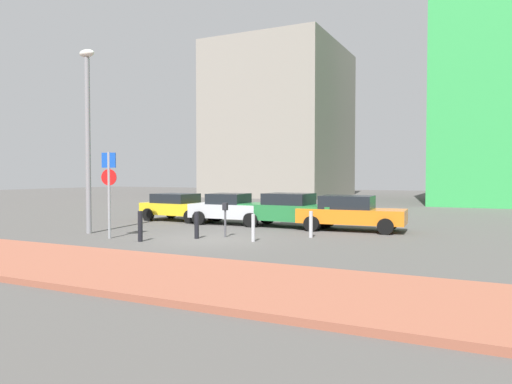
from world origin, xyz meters
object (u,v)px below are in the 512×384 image
at_px(street_lamp, 88,126).
at_px(parking_sign_post, 109,184).
at_px(traffic_bollard_edge, 197,225).
at_px(traffic_bollard_near, 253,228).
at_px(traffic_bollard_mid, 140,226).
at_px(parked_car_green, 289,210).
at_px(parked_car_silver, 232,208).
at_px(parking_meter, 225,215).
at_px(parked_car_yellow, 179,206).
at_px(traffic_bollard_far, 311,224).
at_px(parked_car_orange, 350,212).

bearing_deg(street_lamp, parking_sign_post, -23.64).
distance_m(parking_sign_post, traffic_bollard_edge, 3.56).
distance_m(traffic_bollard_near, traffic_bollard_mid, 3.96).
relative_size(parking_sign_post, street_lamp, 0.44).
bearing_deg(parked_car_green, parking_sign_post, -124.99).
xyz_separation_m(parked_car_silver, parking_meter, (2.06, -4.26, 0.10)).
height_order(parking_meter, traffic_bollard_mid, parking_meter).
distance_m(parked_car_yellow, parking_sign_post, 7.16).
relative_size(street_lamp, traffic_bollard_mid, 6.80).
height_order(parking_meter, traffic_bollard_far, parking_meter).
relative_size(parking_sign_post, traffic_bollard_far, 3.22).
bearing_deg(parked_car_orange, parking_meter, -131.60).
bearing_deg(traffic_bollard_near, parked_car_orange, 65.50).
bearing_deg(traffic_bollard_edge, parking_sign_post, -155.08).
distance_m(parked_car_green, traffic_bollard_mid, 7.25).
bearing_deg(parking_meter, parking_sign_post, -148.80).
xyz_separation_m(parked_car_yellow, parked_car_silver, (3.33, -0.37, 0.01)).
bearing_deg(traffic_bollard_mid, traffic_bollard_near, 26.15).
distance_m(parked_car_yellow, parked_car_silver, 3.35).
bearing_deg(traffic_bollard_far, traffic_bollard_edge, -149.99).
height_order(parked_car_yellow, traffic_bollard_edge, parked_car_yellow).
height_order(parked_car_green, parked_car_orange, parked_car_green).
bearing_deg(traffic_bollard_near, parking_meter, 156.69).
height_order(parking_meter, traffic_bollard_near, parking_meter).
bearing_deg(parked_car_silver, traffic_bollard_edge, -75.34).
height_order(parking_sign_post, traffic_bollard_near, parking_sign_post).
distance_m(parking_sign_post, traffic_bollard_far, 7.61).
distance_m(parking_sign_post, traffic_bollard_mid, 2.17).
height_order(traffic_bollard_near, traffic_bollard_edge, traffic_bollard_edge).
xyz_separation_m(parked_car_silver, traffic_bollard_far, (5.01, -2.99, -0.25)).
xyz_separation_m(street_lamp, traffic_bollard_near, (6.97, 0.76, -3.79)).
distance_m(parked_car_silver, parking_sign_post, 6.78).
height_order(parked_car_silver, traffic_bollard_far, parked_car_silver).
relative_size(parked_car_yellow, traffic_bollard_far, 4.09).
bearing_deg(traffic_bollard_far, parking_meter, -156.69).
bearing_deg(parked_car_green, parked_car_orange, -1.79).
bearing_deg(parked_car_silver, parked_car_yellow, 173.73).
bearing_deg(traffic_bollard_edge, traffic_bollard_mid, -130.92).
xyz_separation_m(parked_car_green, parking_sign_post, (-4.51, -6.44, 1.22)).
relative_size(parked_car_green, traffic_bollard_mid, 4.21).
distance_m(parked_car_yellow, traffic_bollard_mid, 7.77).
relative_size(traffic_bollard_near, traffic_bollard_edge, 0.98).
height_order(parking_sign_post, traffic_bollard_far, parking_sign_post).
xyz_separation_m(parked_car_green, parking_meter, (-0.87, -4.24, 0.06)).
bearing_deg(parked_car_green, traffic_bollard_near, -82.63).
height_order(parked_car_silver, traffic_bollard_edge, parked_car_silver).
distance_m(parked_car_yellow, street_lamp, 6.99).
xyz_separation_m(parked_car_green, traffic_bollard_near, (0.63, -4.88, -0.30)).
bearing_deg(parked_car_orange, parked_car_yellow, 176.98).
distance_m(traffic_bollard_near, traffic_bollard_far, 2.40).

